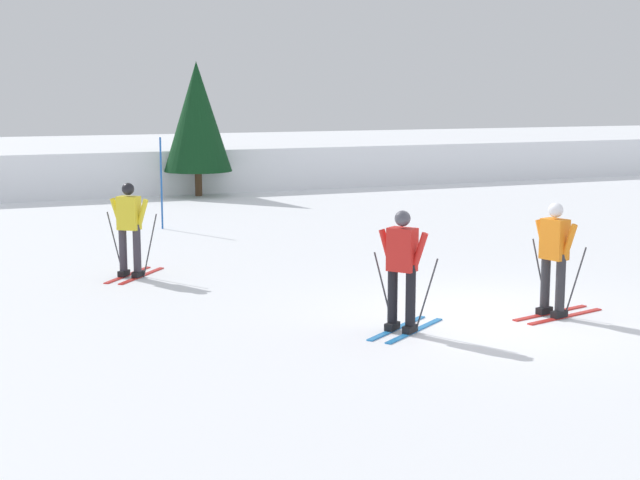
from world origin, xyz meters
TOP-DOWN VIEW (x-y plane):
  - ground_plane at (0.00, 0.00)m, footprint 120.00×120.00m
  - far_snow_ridge at (0.00, 21.31)m, footprint 80.00×7.22m
  - skier_red at (-1.60, -0.34)m, footprint 1.53×1.21m
  - skier_orange at (0.89, -0.41)m, footprint 1.64×0.98m
  - skier_yellow at (-4.28, 4.99)m, footprint 1.31×1.47m
  - trail_marker_pole at (-2.34, 10.68)m, footprint 0.04×0.04m
  - conifer_far_right at (0.42, 17.34)m, footprint 2.16×2.16m

SIDE VIEW (x-z plane):
  - ground_plane at x=0.00m, z-range 0.00..0.00m
  - far_snow_ridge at x=0.00m, z-range 0.00..1.42m
  - skier_red at x=-1.60m, z-range 0.06..1.77m
  - skier_orange at x=0.89m, z-range 0.06..1.77m
  - skier_yellow at x=-4.28m, z-range 0.06..1.77m
  - trail_marker_pole at x=-2.34m, z-range 0.00..2.22m
  - conifer_far_right at x=0.42m, z-range 0.39..4.63m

